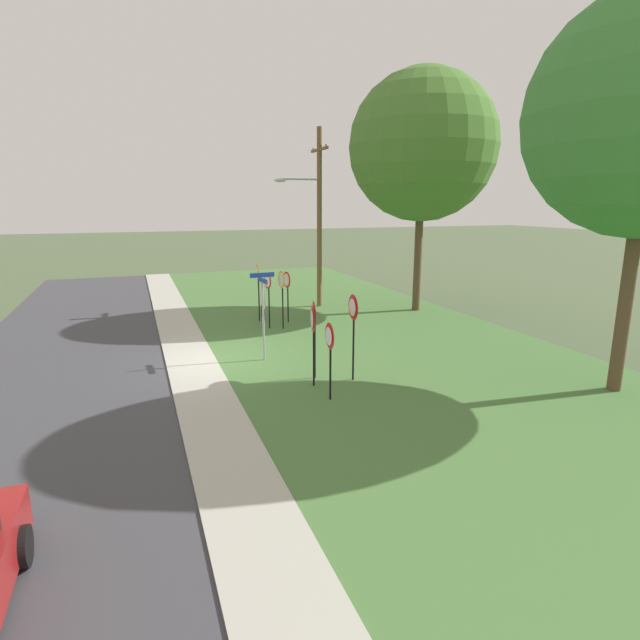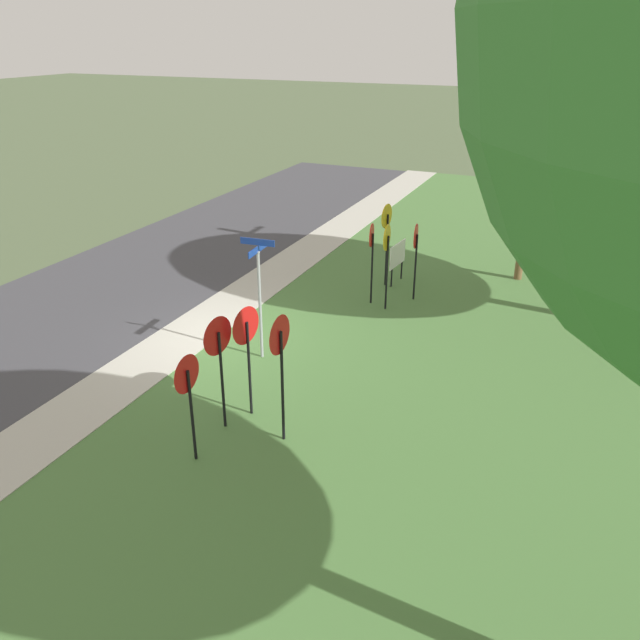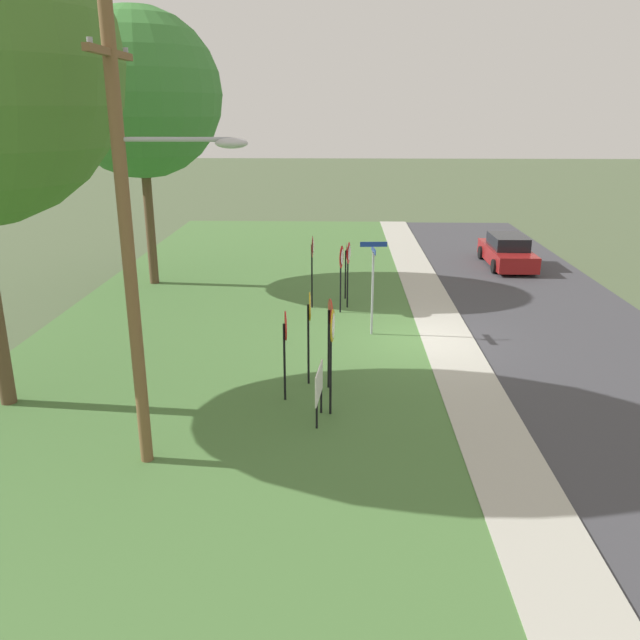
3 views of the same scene
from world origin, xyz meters
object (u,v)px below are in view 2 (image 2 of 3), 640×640
(yield_sign_far_right, at_px, (218,346))
(notice_board, at_px, (397,257))
(stop_sign_near_right, at_px, (387,249))
(stop_sign_far_left, at_px, (372,247))
(yield_sign_near_right, at_px, (280,349))
(utility_pole, at_px, (533,125))
(yield_sign_far_left, at_px, (246,336))
(yield_sign_near_left, at_px, (187,384))
(stop_sign_near_left, at_px, (416,246))
(street_name_post, at_px, (259,289))
(stop_sign_far_center, at_px, (387,227))

(yield_sign_far_right, distance_m, notice_board, 8.88)
(stop_sign_near_right, relative_size, stop_sign_far_left, 1.04)
(yield_sign_near_right, bearing_deg, utility_pole, 167.78)
(stop_sign_near_right, relative_size, yield_sign_far_left, 1.03)
(yield_sign_far_left, bearing_deg, yield_sign_near_right, 72.55)
(yield_sign_far_left, bearing_deg, stop_sign_near_right, -176.60)
(stop_sign_near_right, height_order, yield_sign_near_left, stop_sign_near_right)
(stop_sign_near_right, bearing_deg, yield_sign_near_left, -11.03)
(stop_sign_near_right, relative_size, yield_sign_far_right, 1.03)
(yield_sign_near_left, bearing_deg, utility_pole, 163.65)
(stop_sign_near_left, height_order, notice_board, stop_sign_near_left)
(stop_sign_near_right, distance_m, yield_sign_near_left, 7.92)
(yield_sign_near_left, xyz_separation_m, street_name_post, (-3.98, -0.76, 0.19))
(yield_sign_far_right, bearing_deg, stop_sign_near_left, 178.85)
(stop_sign_near_right, relative_size, utility_pole, 0.28)
(yield_sign_near_left, height_order, street_name_post, street_name_post)
(yield_sign_far_right, xyz_separation_m, utility_pole, (-10.63, 3.95, 2.88))
(yield_sign_near_left, distance_m, street_name_post, 4.05)
(stop_sign_far_center, bearing_deg, utility_pole, 126.91)
(stop_sign_far_left, relative_size, stop_sign_far_center, 0.93)
(yield_sign_near_right, relative_size, street_name_post, 0.88)
(stop_sign_far_left, relative_size, yield_sign_far_right, 0.99)
(stop_sign_far_left, distance_m, yield_sign_near_right, 6.96)
(stop_sign_near_left, xyz_separation_m, yield_sign_near_right, (7.67, -0.32, 0.31))
(stop_sign_near_left, xyz_separation_m, stop_sign_near_right, (0.99, -0.52, 0.14))
(stop_sign_near_right, xyz_separation_m, stop_sign_far_center, (-1.73, -0.58, 0.07))
(yield_sign_far_right, relative_size, utility_pole, 0.27)
(yield_sign_near_right, bearing_deg, stop_sign_far_center, -172.60)
(stop_sign_far_left, relative_size, yield_sign_near_left, 1.10)
(stop_sign_far_center, height_order, yield_sign_far_left, stop_sign_far_center)
(yield_sign_near_left, bearing_deg, notice_board, 178.00)
(yield_sign_far_right, xyz_separation_m, notice_board, (-8.80, 0.75, -0.90))
(stop_sign_far_center, bearing_deg, stop_sign_far_left, 7.78)
(utility_pole, bearing_deg, notice_board, -60.23)
(yield_sign_far_left, height_order, utility_pole, utility_pole)
(yield_sign_near_left, bearing_deg, street_name_post, -167.30)
(stop_sign_far_center, relative_size, notice_board, 1.99)
(yield_sign_near_left, bearing_deg, stop_sign_far_center, 179.52)
(stop_sign_near_right, distance_m, stop_sign_far_left, 0.57)
(notice_board, bearing_deg, yield_sign_near_right, 8.89)
(yield_sign_far_left, relative_size, utility_pole, 0.27)
(stop_sign_far_left, relative_size, notice_board, 1.84)
(yield_sign_far_right, bearing_deg, yield_sign_near_left, 13.63)
(yield_sign_near_right, height_order, street_name_post, street_name_post)
(street_name_post, bearing_deg, yield_sign_near_right, 30.56)
(stop_sign_far_left, height_order, yield_sign_far_left, yield_sign_far_left)
(utility_pole, bearing_deg, stop_sign_far_center, -58.17)
(street_name_post, bearing_deg, stop_sign_far_center, 164.16)
(stop_sign_far_center, bearing_deg, street_name_post, -6.59)
(yield_sign_far_left, bearing_deg, stop_sign_far_left, -171.77)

